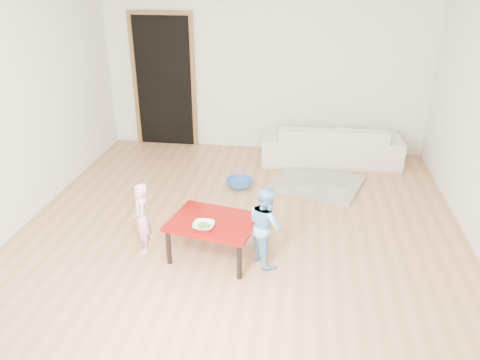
% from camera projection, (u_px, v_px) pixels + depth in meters
% --- Properties ---
extents(floor, '(5.00, 5.00, 0.01)m').
position_uv_depth(floor, '(242.00, 223.00, 5.45)').
color(floor, '#AA7949').
rests_on(floor, ground).
extents(back_wall, '(5.00, 0.02, 2.60)m').
position_uv_depth(back_wall, '(265.00, 68.00, 7.15)').
color(back_wall, white).
rests_on(back_wall, floor).
extents(left_wall, '(0.02, 5.00, 2.60)m').
position_uv_depth(left_wall, '(21.00, 107.00, 5.22)').
color(left_wall, white).
rests_on(left_wall, floor).
extents(doorway, '(1.02, 0.08, 2.11)m').
position_uv_depth(doorway, '(164.00, 82.00, 7.45)').
color(doorway, brown).
rests_on(doorway, back_wall).
extents(sofa, '(2.09, 0.92, 0.60)m').
position_uv_depth(sofa, '(330.00, 143.00, 7.03)').
color(sofa, silver).
rests_on(sofa, floor).
extents(cushion, '(0.42, 0.37, 0.11)m').
position_uv_depth(cushion, '(308.00, 136.00, 6.85)').
color(cushion, orange).
rests_on(cushion, sofa).
extents(red_table, '(0.96, 0.79, 0.42)m').
position_uv_depth(red_table, '(214.00, 238.00, 4.76)').
color(red_table, maroon).
rests_on(red_table, floor).
extents(bowl, '(0.21, 0.21, 0.05)m').
position_uv_depth(bowl, '(204.00, 226.00, 4.52)').
color(bowl, white).
rests_on(bowl, red_table).
extents(broccoli, '(0.12, 0.12, 0.06)m').
position_uv_depth(broccoli, '(204.00, 226.00, 4.52)').
color(broccoli, '#2D5919').
rests_on(broccoli, red_table).
extents(child_pink, '(0.29, 0.33, 0.76)m').
position_uv_depth(child_pink, '(141.00, 218.00, 4.80)').
color(child_pink, pink).
rests_on(child_pink, floor).
extents(child_blue, '(0.47, 0.50, 0.83)m').
position_uv_depth(child_blue, '(266.00, 225.00, 4.60)').
color(child_blue, '#6BABF7').
rests_on(child_blue, floor).
extents(basin, '(0.36, 0.36, 0.11)m').
position_uv_depth(basin, '(240.00, 183.00, 6.31)').
color(basin, '#2D5DAB').
rests_on(basin, floor).
extents(blanket, '(1.35, 1.23, 0.06)m').
position_uv_depth(blanket, '(317.00, 183.00, 6.37)').
color(blanket, gray).
rests_on(blanket, floor).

